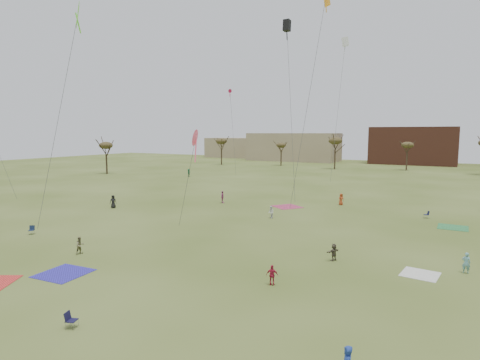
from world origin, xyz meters
The scene contains 22 objects.
ground centered at (0.00, 0.00, 0.00)m, with size 260.00×260.00×0.00m, color #3E4E18.
spectator_fore_a centered at (8.41, 1.32, 0.69)m, with size 0.81×0.34×1.39m, color #B11E3A.
spectator_fore_b centered at (-8.58, -0.22, 0.75)m, with size 0.72×0.56×1.49m, color olive.
spectator_fore_c centered at (10.56, 8.39, 0.70)m, with size 1.29×0.41×1.39m, color brown.
flyer_mid_a centered at (-21.89, 15.99, 0.88)m, with size 0.86×0.56×1.77m, color black.
flyer_mid_c centered at (19.74, 10.26, 0.77)m, with size 0.56×0.37×1.55m, color #65A0A8.
spectator_mid_d centered at (-11.04, 26.58, 0.87)m, with size 1.02×0.43×1.75m, color #AC4883.
spectator_mid_e centered at (-0.45, 20.40, 0.74)m, with size 0.72×0.56×1.48m, color white.
flyer_far_a centered at (-36.34, 52.72, 0.90)m, with size 1.67×0.53×1.80m, color #297B49.
flyer_far_b centered at (4.47, 33.30, 0.82)m, with size 0.81×0.52×1.65m, color #A8401C.
blanket_blue centered at (-5.70, -4.02, 0.00)m, with size 3.23×3.23×0.03m, color #2E27A9.
blanket_cream centered at (16.89, 8.35, 0.00)m, with size 2.44×2.44×0.03m, color silver.
blanket_plum centered at (-1.64, 28.28, 0.00)m, with size 3.39×3.39×0.03m, color #AF355B.
blanket_olive centered at (18.61, 25.70, 0.00)m, with size 2.96×2.96×0.03m, color #2D7D41.
camp_chair_left centered at (-18.30, 1.83, 0.26)m, with size 0.73×0.74×0.87m.
camp_chair_center centered at (1.74, -9.18, 0.26)m, with size 0.68×0.65×0.87m.
camp_chair_right centered at (15.71, 29.51, 0.26)m, with size 0.70×0.67×0.87m.
kites_aloft centered at (-1.07, 33.11, 21.39)m, with size 68.11×68.45×26.86m.
tree_line centered at (-2.85, 79.12, 7.09)m, with size 117.44×49.32×8.91m.
building_tan centered at (-35.00, 115.00, 5.00)m, with size 32.00×14.00×10.00m, color #937F60.
building_brick centered at (5.00, 120.00, 6.00)m, with size 26.00×16.00×12.00m, color brown.
building_tan_west centered at (-65.00, 122.00, 4.00)m, with size 20.00×12.00×8.00m, color #937F60.
Camera 1 is at (19.04, -22.17, 10.13)m, focal length 29.89 mm.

